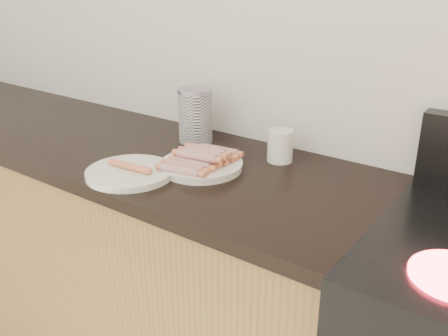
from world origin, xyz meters
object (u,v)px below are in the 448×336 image
Objects in this scene: main_plate at (201,166)px; mug at (280,146)px; side_plate at (130,173)px; canister at (195,115)px.

mug is (0.16, 0.20, 0.04)m from main_plate.
canister reaches higher than side_plate.
mug is (0.33, 0.01, -0.04)m from canister.
side_plate is at bearing -130.41° from main_plate.
side_plate is 0.37m from canister.
side_plate is (-0.14, -0.16, 0.00)m from main_plate.
canister is 1.85× the size of mug.
canister is at bearing -178.60° from mug.
canister is 0.34m from mug.
side_plate is at bearing -83.89° from canister.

